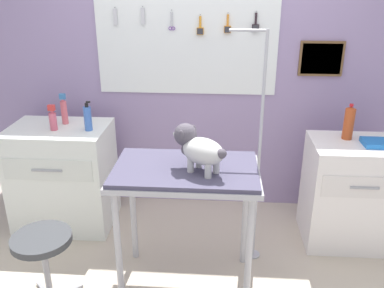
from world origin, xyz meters
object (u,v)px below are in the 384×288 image
at_px(stool, 43,248).
at_px(counter_left, 64,176).
at_px(dog, 198,148).
at_px(soda_bottle, 349,123).
at_px(detangler_spray, 64,111).
at_px(grooming_table, 186,181).
at_px(grooming_arm, 257,162).
at_px(cabinet_right, 350,193).

bearing_deg(stool, counter_left, 103.04).
distance_m(dog, soda_bottle, 1.33).
height_order(detangler_spray, soda_bottle, detangler_spray).
xyz_separation_m(grooming_table, soda_bottle, (1.19, 0.68, 0.19)).
bearing_deg(dog, detangler_spray, 144.58).
bearing_deg(grooming_arm, detangler_spray, 163.40).
relative_size(stool, detangler_spray, 2.04).
distance_m(dog, detangler_spray, 1.40).
bearing_deg(detangler_spray, stool, -79.95).
height_order(grooming_table, dog, dog).
bearing_deg(soda_bottle, grooming_table, -150.27).
xyz_separation_m(grooming_arm, cabinet_right, (0.77, 0.28, -0.37)).
xyz_separation_m(dog, counter_left, (-1.18, 0.72, -0.60)).
xyz_separation_m(grooming_table, dog, (0.08, -0.04, 0.26)).
xyz_separation_m(dog, soda_bottle, (1.11, 0.72, -0.06)).
relative_size(grooming_table, dog, 2.53).
bearing_deg(counter_left, detangler_spray, 68.98).
distance_m(counter_left, cabinet_right, 2.36).
xyz_separation_m(grooming_table, counter_left, (-1.10, 0.68, -0.34)).
bearing_deg(counter_left, grooming_arm, -13.07).
distance_m(cabinet_right, detangler_spray, 2.39).
bearing_deg(dog, soda_bottle, 33.03).
distance_m(grooming_arm, soda_bottle, 0.82).
bearing_deg(dog, stool, -165.62).
distance_m(dog, stool, 1.16).
relative_size(grooming_arm, detangler_spray, 6.71).
bearing_deg(stool, grooming_table, 18.17).
bearing_deg(stool, grooming_arm, 23.74).
bearing_deg(grooming_arm, grooming_table, -147.29).
height_order(grooming_arm, dog, grooming_arm).
bearing_deg(grooming_table, cabinet_right, 25.34).
relative_size(cabinet_right, soda_bottle, 3.06).
relative_size(grooming_arm, cabinet_right, 2.01).
distance_m(dog, cabinet_right, 1.47).
relative_size(counter_left, stool, 1.70).
distance_m(grooming_arm, detangler_spray, 1.63).
xyz_separation_m(grooming_arm, dog, (-0.40, -0.35, 0.24)).
height_order(dog, detangler_spray, dog).
relative_size(counter_left, cabinet_right, 1.04).
xyz_separation_m(stool, detangler_spray, (-0.19, 1.06, 0.56)).
distance_m(grooming_table, cabinet_right, 1.43).
relative_size(dog, stool, 0.72).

